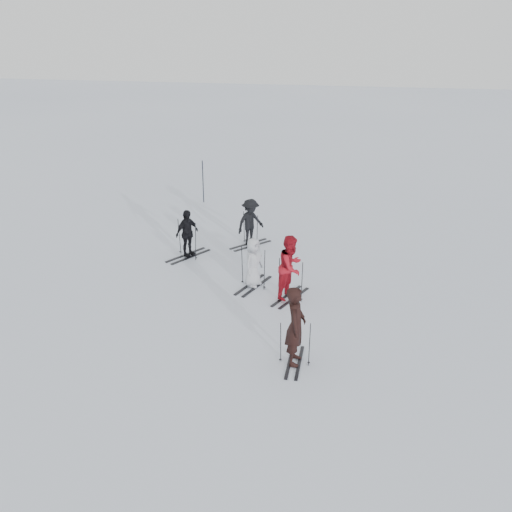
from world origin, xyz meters
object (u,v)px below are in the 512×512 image
(skier_grey, at_px, (253,263))
(skier_uphill_left, at_px, (187,234))
(skier_red, at_px, (291,268))
(skier_uphill_far, at_px, (250,223))
(piste_marker, at_px, (203,182))
(skier_near_dark, at_px, (296,327))

(skier_grey, xyz_separation_m, skier_uphill_left, (-2.73, 1.87, 0.06))
(skier_grey, bearing_deg, skier_red, -95.67)
(skier_uphill_far, distance_m, piste_marker, 5.75)
(skier_red, distance_m, skier_uphill_far, 4.42)
(skier_near_dark, xyz_separation_m, skier_uphill_far, (-2.71, 7.32, -0.13))
(skier_uphill_left, bearing_deg, piste_marker, 41.57)
(skier_uphill_left, distance_m, piste_marker, 6.38)
(skier_red, bearing_deg, skier_near_dark, -147.35)
(skier_red, height_order, piste_marker, skier_red)
(skier_near_dark, xyz_separation_m, piste_marker, (-5.94, 12.08, -0.03))
(skier_uphill_far, bearing_deg, skier_uphill_left, 167.37)
(skier_red, relative_size, piste_marker, 1.01)
(skier_near_dark, xyz_separation_m, skier_red, (-0.64, 3.42, -0.02))
(skier_uphill_far, xyz_separation_m, piste_marker, (-3.23, 4.76, 0.09))
(skier_uphill_left, xyz_separation_m, skier_uphill_far, (1.89, 1.48, 0.03))
(skier_red, distance_m, piste_marker, 10.15)
(skier_grey, height_order, skier_uphill_far, skier_uphill_far)
(skier_near_dark, distance_m, skier_uphill_far, 7.81)
(skier_near_dark, relative_size, skier_uphill_far, 1.15)
(skier_red, height_order, skier_uphill_far, skier_red)
(skier_near_dark, height_order, skier_uphill_left, skier_near_dark)
(skier_near_dark, distance_m, skier_red, 3.48)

